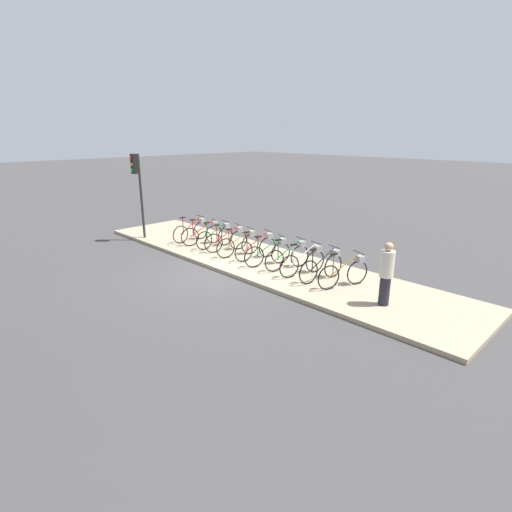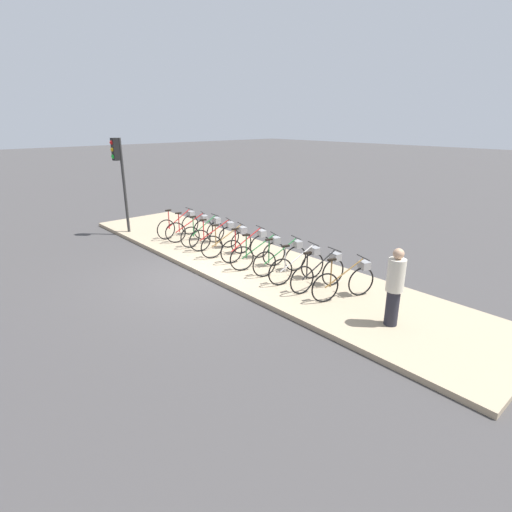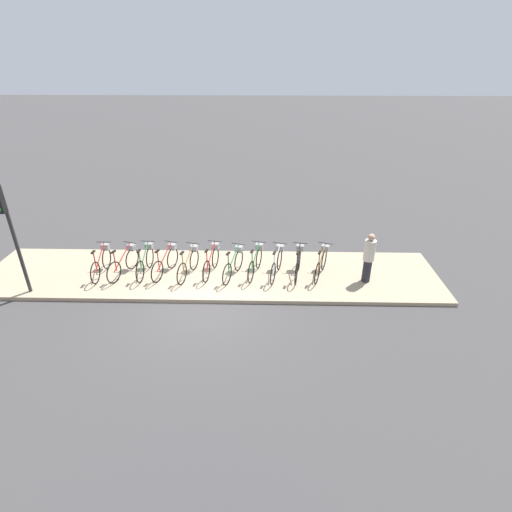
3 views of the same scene
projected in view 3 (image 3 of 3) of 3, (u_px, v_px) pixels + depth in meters
ground_plane at (204, 303)px, 11.59m from camera, size 120.00×120.00×0.00m
sidewalk at (211, 274)px, 12.97m from camera, size 14.58×3.19×0.12m
parked_bicycle_0 at (102, 261)px, 12.69m from camera, size 0.46×1.66×1.02m
parked_bicycle_1 at (125, 261)px, 12.69m from camera, size 0.63×1.59×1.02m
parked_bicycle_2 at (146, 260)px, 12.75m from camera, size 0.46×1.66×1.02m
parked_bicycle_3 at (166, 261)px, 12.73m from camera, size 0.63×1.59×1.02m
parked_bicycle_4 at (189, 262)px, 12.62m from camera, size 0.56×1.62×1.02m
parked_bicycle_5 at (212, 260)px, 12.76m from camera, size 0.48×1.64×1.02m
parked_bicycle_6 at (234, 263)px, 12.59m from camera, size 0.65×1.59×1.02m
parked_bicycle_7 at (256, 261)px, 12.72m from camera, size 0.55×1.62×1.02m
parked_bicycle_8 at (277, 262)px, 12.63m from camera, size 0.55×1.62×1.02m
parked_bicycle_9 at (298, 262)px, 12.63m from camera, size 0.47×1.64×1.02m
parked_bicycle_10 at (322, 262)px, 12.64m from camera, size 0.68×1.57×1.02m
pedestrian at (369, 257)px, 12.11m from camera, size 0.34×0.34×1.60m
traffic_light at (6, 218)px, 10.75m from camera, size 0.24×0.40×3.32m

